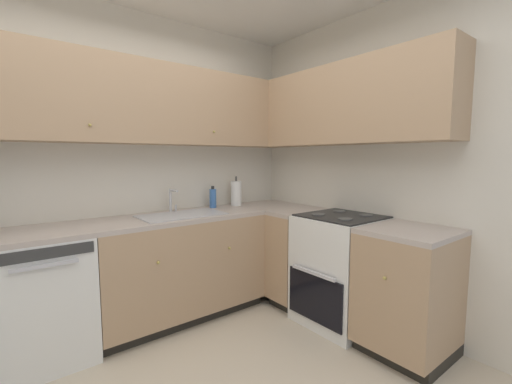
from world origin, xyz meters
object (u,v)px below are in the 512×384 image
oven_range (341,268)px  soap_bottle (213,198)px  paper_towel_roll (236,193)px  dishwasher (43,299)px

oven_range → soap_bottle: size_ratio=4.97×
oven_range → paper_towel_roll: bearing=106.3°
dishwasher → oven_range: oven_range is taller
soap_bottle → oven_range: bearing=-62.2°
soap_bottle → dishwasher: bearing=-173.0°
dishwasher → oven_range: 2.26m
dishwasher → paper_towel_roll: paper_towel_roll is taller
dishwasher → soap_bottle: soap_bottle is taller
oven_range → soap_bottle: (-0.58, 1.11, 0.54)m
dishwasher → oven_range: size_ratio=0.83×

